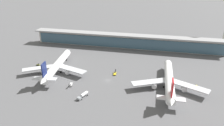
% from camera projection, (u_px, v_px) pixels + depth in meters
% --- Properties ---
extents(ground_plane, '(1200.00, 1200.00, 0.00)m').
position_uv_depth(ground_plane, '(108.00, 81.00, 151.39)').
color(ground_plane, '#515154').
extents(airliner_left_stand, '(51.36, 67.39, 17.97)m').
position_uv_depth(airliner_left_stand, '(57.00, 65.00, 163.25)').
color(airliner_left_stand, white).
rests_on(airliner_left_stand, ground).
extents(airliner_centre_stand, '(51.92, 67.34, 17.97)m').
position_uv_depth(airliner_centre_stand, '(169.00, 80.00, 140.15)').
color(airliner_centre_stand, white).
rests_on(airliner_centre_stand, ground).
extents(service_truck_near_nose_olive, '(3.18, 2.32, 2.05)m').
position_uv_depth(service_truck_near_nose_olive, '(38.00, 65.00, 176.26)').
color(service_truck_near_nose_olive, olive).
rests_on(service_truck_near_nose_olive, ground).
extents(service_truck_under_wing_yellow, '(3.28, 3.16, 2.05)m').
position_uv_depth(service_truck_under_wing_yellow, '(195.00, 86.00, 141.91)').
color(service_truck_under_wing_yellow, yellow).
rests_on(service_truck_under_wing_yellow, ground).
extents(service_truck_mid_apron_grey, '(5.11, 8.85, 2.95)m').
position_uv_depth(service_truck_mid_apron_grey, '(83.00, 95.00, 129.80)').
color(service_truck_mid_apron_grey, gray).
rests_on(service_truck_mid_apron_grey, ground).
extents(service_truck_by_tail_yellow, '(2.28, 6.89, 2.70)m').
position_uv_depth(service_truck_by_tail_yellow, '(115.00, 73.00, 160.65)').
color(service_truck_by_tail_yellow, yellow).
rests_on(service_truck_by_tail_yellow, ground).
extents(service_truck_on_taxiway_white, '(2.79, 6.94, 2.70)m').
position_uv_depth(service_truck_on_taxiway_white, '(71.00, 85.00, 144.18)').
color(service_truck_on_taxiway_white, silver).
rests_on(service_truck_on_taxiway_white, ground).
extents(terminal_building, '(206.14, 12.80, 15.20)m').
position_uv_depth(terminal_building, '(125.00, 41.00, 218.10)').
color(terminal_building, beige).
rests_on(terminal_building, ground).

